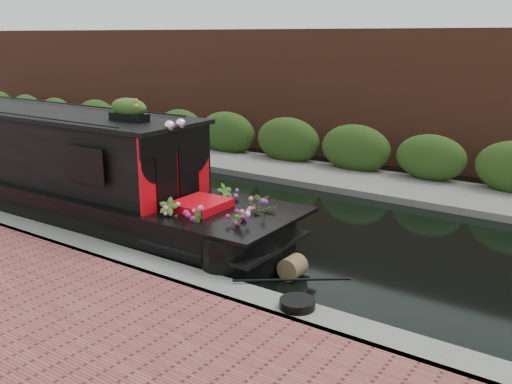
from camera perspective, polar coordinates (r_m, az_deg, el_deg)
The scene contains 8 objects.
ground at distance 12.14m, azimuth -0.87°, elevation -2.90°, with size 80.00×80.00×0.00m, color black.
near_bank_coping at distance 9.83m, azimuth -12.31°, elevation -7.81°, with size 40.00×0.60×0.50m, color slate.
far_bank_path at distance 15.60m, azimuth 8.19°, elevation 1.12°, with size 40.00×2.40×0.34m, color slate.
far_hedge at distance 16.39m, azimuth 9.62°, elevation 1.75°, with size 40.00×1.10×2.80m, color #254115.
far_brick_wall at distance 18.26m, azimuth 12.48°, elevation 3.02°, with size 40.00×1.00×8.00m, color brown.
narrowboat at distance 13.71m, azimuth -21.14°, elevation 1.96°, with size 12.51×2.47×2.92m.
rope_fender at distance 9.33m, azimuth 3.68°, elevation -7.52°, with size 0.37×0.37×0.37m, color brown.
coiled_mooring_rope at distance 7.88m, azimuth 4.15°, elevation -11.08°, with size 0.49×0.49×0.12m, color black.
Camera 1 is at (6.75, -9.33, 3.83)m, focal length 40.00 mm.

